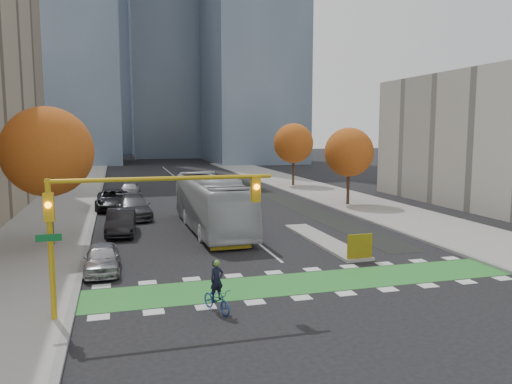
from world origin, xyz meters
TOP-DOWN VIEW (x-y plane):
  - ground at (0.00, 0.00)m, footprint 300.00×300.00m
  - sidewalk_west at (-13.50, 20.00)m, footprint 7.00×120.00m
  - sidewalk_east at (13.50, 20.00)m, footprint 7.00×120.00m
  - curb_west at (-10.00, 20.00)m, footprint 0.30×120.00m
  - curb_east at (10.00, 20.00)m, footprint 0.30×120.00m
  - bike_crossing at (0.00, 1.50)m, footprint 20.00×3.00m
  - centre_line at (0.00, 40.00)m, footprint 0.15×70.00m
  - bike_lane_paint at (7.50, 30.00)m, footprint 2.50×50.00m
  - median_island at (4.00, 9.00)m, footprint 1.60×10.00m
  - hazard_board at (4.00, 4.20)m, footprint 1.40×0.12m
  - tower_ne at (20.00, 85.00)m, footprint 18.00×24.00m
  - tower_far at (-4.00, 140.00)m, footprint 26.00×26.00m
  - tree_west at (-12.00, 12.00)m, footprint 5.20×5.20m
  - tree_east_near at (12.00, 22.00)m, footprint 4.40×4.40m
  - tree_east_far at (12.50, 38.00)m, footprint 4.80×4.80m
  - traffic_signal_west at (-7.93, -0.51)m, footprint 8.53×0.56m
  - cyclist at (-4.67, -1.00)m, footprint 1.21×1.85m
  - bus at (-1.95, 14.42)m, footprint 3.37×13.41m
  - parked_car_a at (-9.00, 5.74)m, footprint 1.68×4.10m
  - parked_car_b at (-8.02, 14.60)m, footprint 2.09×5.15m
  - parked_car_c at (-7.02, 20.69)m, footprint 2.91×6.07m
  - parked_car_d at (-8.59, 25.69)m, footprint 2.91×6.15m
  - parked_car_e at (-6.98, 32.00)m, footprint 2.53×5.17m

SIDE VIEW (x-z plane):
  - ground at x=0.00m, z-range 0.00..0.00m
  - centre_line at x=0.00m, z-range 0.00..0.01m
  - bike_lane_paint at x=7.50m, z-range 0.00..0.01m
  - bike_crossing at x=0.00m, z-range 0.00..0.01m
  - sidewalk_west at x=-13.50m, z-range 0.00..0.15m
  - sidewalk_east at x=13.50m, z-range 0.00..0.15m
  - curb_west at x=-10.00m, z-range -0.01..0.15m
  - curb_east at x=10.00m, z-range -0.01..0.15m
  - median_island at x=4.00m, z-range 0.00..0.16m
  - cyclist at x=-4.67m, z-range -0.34..1.69m
  - parked_car_a at x=-9.00m, z-range 0.00..1.39m
  - hazard_board at x=4.00m, z-range 0.15..1.45m
  - parked_car_b at x=-8.02m, z-range 0.00..1.66m
  - parked_car_d at x=-8.59m, z-range 0.00..1.70m
  - parked_car_e at x=-6.98m, z-range 0.00..1.70m
  - parked_car_c at x=-7.02m, z-range 0.00..1.70m
  - bus at x=-1.95m, z-range 0.00..3.72m
  - traffic_signal_west at x=-7.93m, z-range 1.43..6.63m
  - tree_east_near at x=12.00m, z-range 1.33..8.40m
  - tree_east_far at x=12.50m, z-range 1.42..9.07m
  - tree_west at x=-12.00m, z-range 1.50..9.73m
  - tower_ne at x=20.00m, z-range 0.00..60.00m
  - tower_far at x=-4.00m, z-range 0.00..80.00m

